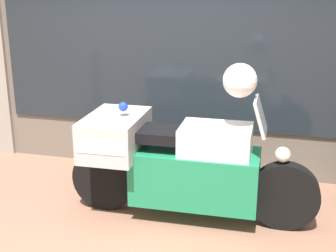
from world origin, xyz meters
TOP-DOWN VIEW (x-y plane):
  - ground_plane at (0.00, 0.00)m, footprint 60.00×60.00m
  - shop_building at (-0.34, 2.00)m, footprint 5.50×0.55m
  - window_display at (0.28, 2.03)m, footprint 4.33×0.30m
  - paramedic_motorcycle at (0.43, 0.66)m, footprint 2.38×0.82m
  - white_helmet at (1.00, 0.67)m, footprint 0.30×0.30m

SIDE VIEW (x-z plane):
  - ground_plane at x=0.00m, z-range 0.00..0.00m
  - window_display at x=0.28m, z-range -0.46..1.34m
  - paramedic_motorcycle at x=0.43m, z-range -0.04..1.18m
  - white_helmet at x=1.00m, z-range 1.22..1.52m
  - shop_building at x=-0.34m, z-range 0.01..3.28m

